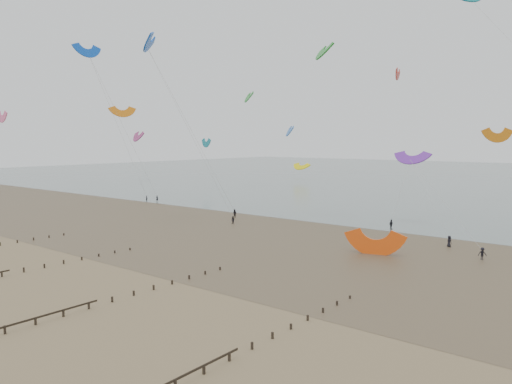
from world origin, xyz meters
The scene contains 6 objects.
ground centered at (0.00, 0.00, 0.00)m, with size 500.00×500.00×0.00m, color brown.
sea_and_shore centered at (-4.08, 34.40, 0.01)m, with size 500.00×665.00×0.03m.
kitesurfer_lead centered at (-58.39, 51.00, 0.78)m, with size 0.57×0.37×1.55m, color black.
kitesurfers centered at (19.81, 49.08, 0.87)m, with size 119.60×24.56×1.83m.
grounded_kite centered at (15.26, 31.88, 0.00)m, with size 7.21×3.78×5.49m, color #FF5310, non-canonical shape.
kites_airborne centered at (-17.16, 90.30, 21.58)m, with size 233.34×118.21×44.01m.
Camera 1 is at (45.40, -32.49, 16.11)m, focal length 35.00 mm.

